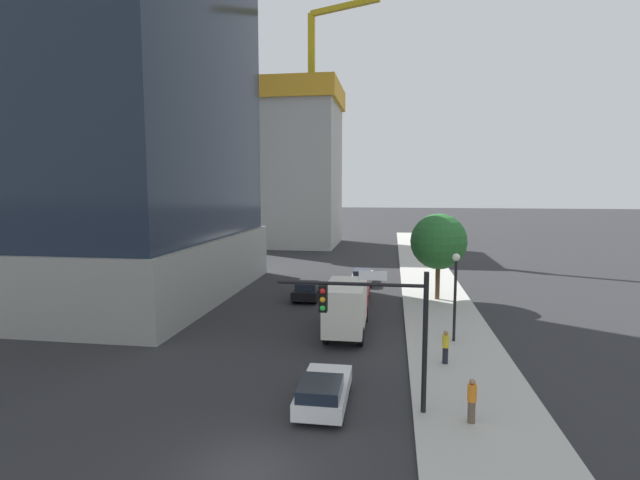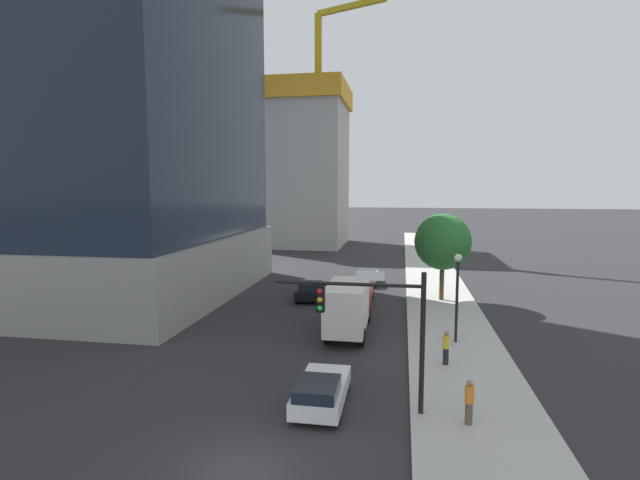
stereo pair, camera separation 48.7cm
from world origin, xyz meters
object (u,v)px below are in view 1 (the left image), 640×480
car_red (357,293)px  car_silver (362,276)px  pedestrian_orange_shirt (472,400)px  traffic_light_pole (375,314)px  car_black (308,291)px  construction_building (286,158)px  car_white (323,391)px  pedestrian_yellow_shirt (445,347)px  box_truck (347,304)px  street_tree (439,242)px  street_lamp (455,283)px

car_red → car_silver: bearing=90.0°
car_silver → pedestrian_orange_shirt: (5.69, -25.89, 0.29)m
traffic_light_pole → pedestrian_orange_shirt: (3.64, -0.58, -2.99)m
car_black → car_silver: bearing=60.1°
construction_building → car_silver: (13.73, -29.07, -12.76)m
construction_building → car_white: bearing=-75.8°
car_black → pedestrian_orange_shirt: (9.63, -19.05, 0.29)m
car_black → pedestrian_yellow_shirt: size_ratio=2.47×
car_black → box_truck: bearing=-64.9°
car_silver → traffic_light_pole: bearing=-85.4°
traffic_light_pole → street_tree: (4.20, 19.58, 0.71)m
street_lamp → construction_building: bearing=113.8°
car_white → car_silver: car_white is taller
street_lamp → box_truck: size_ratio=0.71×
car_red → street_tree: bearing=10.2°
car_white → box_truck: 10.07m
traffic_light_pole → street_lamp: bearing=65.3°
car_red → box_truck: box_truck is taller
car_red → car_silver: 6.86m
car_red → box_truck: bearing=-90.0°
construction_building → car_black: construction_building is taller
street_lamp → car_silver: bearing=111.1°
pedestrian_yellow_shirt → traffic_light_pole: bearing=-121.3°
construction_building → traffic_light_pole: construction_building is taller
car_black → car_white: 18.81m
traffic_light_pole → box_truck: traffic_light_pole is taller
construction_building → street_tree: size_ratio=4.93×
construction_building → car_black: bearing=-74.7°
construction_building → car_black: (9.80, -35.91, -12.75)m
car_white → pedestrian_yellow_shirt: 7.62m
car_red → car_black: (-3.93, 0.02, 0.03)m
street_lamp → car_red: 11.56m
construction_building → pedestrian_orange_shirt: construction_building is taller
car_white → pedestrian_orange_shirt: (5.69, -0.66, 0.30)m
street_lamp → box_truck: bearing=171.4°
car_white → pedestrian_yellow_shirt: pedestrian_yellow_shirt is taller
car_black → street_lamp: bearing=-42.5°
street_tree → pedestrian_orange_shirt: street_tree is taller
traffic_light_pole → car_red: bearing=96.4°
car_black → car_white: (3.93, -18.40, -0.01)m
construction_building → box_truck: (13.73, -44.30, -11.65)m
construction_building → pedestrian_orange_shirt: bearing=-70.5°
traffic_light_pole → pedestrian_orange_shirt: size_ratio=3.47×
street_lamp → pedestrian_yellow_shirt: bearing=-103.3°
construction_building → pedestrian_orange_shirt: (19.43, -54.96, -12.47)m
car_black → construction_building: bearing=105.3°
construction_building → traffic_light_pole: (15.79, -54.39, -9.48)m
street_tree → pedestrian_orange_shirt: size_ratio=3.98×
car_white → car_silver: size_ratio=1.04×
car_white → box_truck: size_ratio=0.61×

